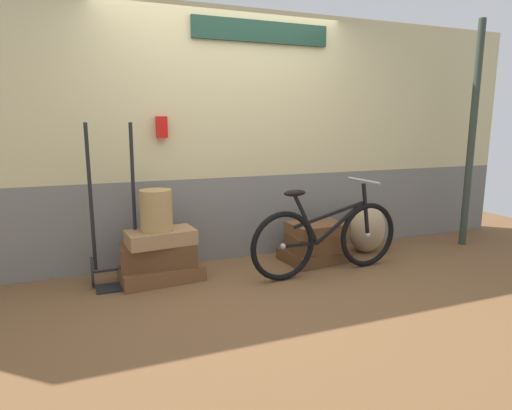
{
  "coord_description": "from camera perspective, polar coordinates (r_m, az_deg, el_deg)",
  "views": [
    {
      "loc": [
        -1.36,
        -3.5,
        1.43
      ],
      "look_at": [
        0.11,
        0.23,
        0.67
      ],
      "focal_mm": 30.42,
      "sensor_mm": 36.0,
      "label": 1
    }
  ],
  "objects": [
    {
      "name": "burlap_sack",
      "position": [
        4.98,
        14.35,
        -2.99
      ],
      "size": [
        0.42,
        0.36,
        0.54
      ],
      "primitive_type": "ellipsoid",
      "color": "tan",
      "rests_on": "ground"
    },
    {
      "name": "suitcase_5",
      "position": [
        4.54,
        7.98,
        -3.05
      ],
      "size": [
        0.57,
        0.44,
        0.12
      ],
      "primitive_type": "cube",
      "rotation": [
        0.0,
        0.0,
        0.04
      ],
      "color": "brown",
      "rests_on": "suitcase_4"
    },
    {
      "name": "bicycle",
      "position": [
        4.2,
        9.31,
        -4.28
      ],
      "size": [
        1.61,
        0.46,
        0.89
      ],
      "color": "black",
      "rests_on": "ground"
    },
    {
      "name": "suitcase_4",
      "position": [
        4.56,
        7.72,
        -4.83
      ],
      "size": [
        0.56,
        0.47,
        0.17
      ],
      "primitive_type": "cube",
      "rotation": [
        0.0,
        0.0,
        -0.1
      ],
      "color": "brown",
      "rests_on": "suitcase_3"
    },
    {
      "name": "station_building",
      "position": [
        4.56,
        -4.02,
        8.83
      ],
      "size": [
        7.28,
        0.74,
        2.54
      ],
      "color": "slate",
      "rests_on": "ground"
    },
    {
      "name": "luggage_trolley",
      "position": [
        4.05,
        -17.96,
        -5.3
      ],
      "size": [
        0.44,
        0.36,
        1.43
      ],
      "color": "black",
      "rests_on": "ground"
    },
    {
      "name": "suitcase_3",
      "position": [
        4.63,
        7.65,
        -6.48
      ],
      "size": [
        0.69,
        0.56,
        0.13
      ],
      "primitive_type": "cube",
      "rotation": [
        0.0,
        0.0,
        0.12
      ],
      "color": "brown",
      "rests_on": "ground"
    },
    {
      "name": "suitcase_2",
      "position": [
        4.0,
        -12.41,
        -4.17
      ],
      "size": [
        0.63,
        0.39,
        0.13
      ],
      "primitive_type": "cube",
      "rotation": [
        0.0,
        0.0,
        0.11
      ],
      "color": "#9E754C",
      "rests_on": "suitcase_1"
    },
    {
      "name": "suitcase_1",
      "position": [
        4.08,
        -12.71,
        -6.38
      ],
      "size": [
        0.68,
        0.38,
        0.21
      ],
      "primitive_type": "cube",
      "rotation": [
        0.0,
        0.0,
        -0.06
      ],
      "color": "brown",
      "rests_on": "suitcase_0"
    },
    {
      "name": "wicker_basket",
      "position": [
        3.95,
        -13.0,
        -0.67
      ],
      "size": [
        0.28,
        0.28,
        0.37
      ],
      "primitive_type": "cylinder",
      "color": "#A8844C",
      "rests_on": "suitcase_2"
    },
    {
      "name": "ground",
      "position": [
        4.03,
        -0.25,
        -10.46
      ],
      "size": [
        9.28,
        5.2,
        0.06
      ],
      "primitive_type": "cube",
      "color": "brown"
    },
    {
      "name": "suitcase_0",
      "position": [
        4.11,
        -12.25,
        -8.81
      ],
      "size": [
        0.77,
        0.44,
        0.14
      ],
      "primitive_type": "cube",
      "rotation": [
        0.0,
        0.0,
        0.09
      ],
      "color": "brown",
      "rests_on": "ground"
    }
  ]
}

